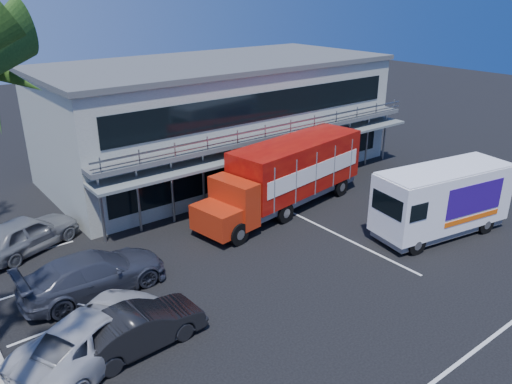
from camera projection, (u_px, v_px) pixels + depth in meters
ground at (355, 272)px, 21.76m from camera, size 120.00×120.00×0.00m
building at (219, 116)px, 33.03m from camera, size 22.40×12.00×7.30m
red_truck at (288, 173)px, 27.45m from camera, size 11.39×4.26×3.75m
white_van at (442, 200)px, 24.50m from camera, size 7.44×3.65×3.48m
parked_car_b at (140, 328)px, 16.91m from camera, size 4.64×1.80×1.51m
parked_car_c at (95, 333)px, 16.60m from camera, size 6.35×4.84×1.60m
parked_car_d at (94, 274)px, 19.99m from camera, size 5.84×2.40×1.69m
parked_car_e at (26, 234)px, 23.25m from camera, size 5.42×3.79×1.71m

